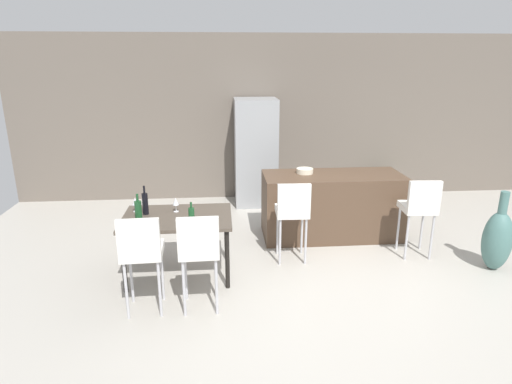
{
  "coord_description": "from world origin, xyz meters",
  "views": [
    {
      "loc": [
        -1.35,
        -4.73,
        2.48
      ],
      "look_at": [
        -0.91,
        0.52,
        0.85
      ],
      "focal_mm": 30.38,
      "sensor_mm": 36.0,
      "label": 1
    }
  ],
  "objects_px": {
    "dining_chair_far": "(199,247)",
    "wine_bottle_near": "(138,210)",
    "floor_vase": "(497,240)",
    "wine_glass_left": "(176,202)",
    "refrigerator": "(256,152)",
    "bar_chair_left": "(293,209)",
    "bar_chair_middle": "(420,206)",
    "dining_chair_near": "(141,249)",
    "wine_bottle_right": "(192,217)",
    "wine_glass_far": "(135,202)",
    "fruit_bowl": "(305,171)",
    "potted_plant": "(384,183)",
    "wine_bottle_middle": "(145,203)",
    "kitchen_island": "(332,206)",
    "dining_table": "(177,222)"
  },
  "relations": [
    {
      "from": "bar_chair_left",
      "to": "fruit_bowl",
      "type": "xyz_separation_m",
      "value": [
        0.31,
        0.88,
        0.26
      ]
    },
    {
      "from": "wine_bottle_middle",
      "to": "floor_vase",
      "type": "relative_size",
      "value": 0.35
    },
    {
      "from": "bar_chair_left",
      "to": "floor_vase",
      "type": "distance_m",
      "value": 2.49
    },
    {
      "from": "potted_plant",
      "to": "dining_chair_far",
      "type": "bearing_deg",
      "value": -133.19
    },
    {
      "from": "wine_bottle_near",
      "to": "refrigerator",
      "type": "distance_m",
      "value": 3.09
    },
    {
      "from": "dining_chair_near",
      "to": "floor_vase",
      "type": "distance_m",
      "value": 4.16
    },
    {
      "from": "bar_chair_left",
      "to": "dining_chair_near",
      "type": "xyz_separation_m",
      "value": [
        -1.67,
        -1.04,
        0.0
      ]
    },
    {
      "from": "kitchen_island",
      "to": "wine_bottle_right",
      "type": "xyz_separation_m",
      "value": [
        -1.9,
        -1.37,
        0.39
      ]
    },
    {
      "from": "wine_glass_far",
      "to": "refrigerator",
      "type": "xyz_separation_m",
      "value": [
        1.63,
        2.41,
        0.06
      ]
    },
    {
      "from": "dining_chair_near",
      "to": "kitchen_island",
      "type": "bearing_deg",
      "value": 37.44
    },
    {
      "from": "wine_bottle_near",
      "to": "dining_table",
      "type": "bearing_deg",
      "value": 8.29
    },
    {
      "from": "kitchen_island",
      "to": "refrigerator",
      "type": "bearing_deg",
      "value": 121.28
    },
    {
      "from": "bar_chair_middle",
      "to": "fruit_bowl",
      "type": "distance_m",
      "value": 1.6
    },
    {
      "from": "dining_table",
      "to": "refrigerator",
      "type": "relative_size",
      "value": 0.68
    },
    {
      "from": "bar_chair_middle",
      "to": "dining_table",
      "type": "bearing_deg",
      "value": -175.3
    },
    {
      "from": "wine_glass_left",
      "to": "dining_chair_near",
      "type": "bearing_deg",
      "value": -104.97
    },
    {
      "from": "bar_chair_middle",
      "to": "dining_table",
      "type": "distance_m",
      "value": 3.03
    },
    {
      "from": "wine_bottle_near",
      "to": "potted_plant",
      "type": "relative_size",
      "value": 0.54
    },
    {
      "from": "kitchen_island",
      "to": "dining_table",
      "type": "height_order",
      "value": "kitchen_island"
    },
    {
      "from": "dining_chair_far",
      "to": "wine_bottle_near",
      "type": "distance_m",
      "value": 1.02
    },
    {
      "from": "potted_plant",
      "to": "wine_glass_far",
      "type": "bearing_deg",
      "value": -148.83
    },
    {
      "from": "bar_chair_left",
      "to": "floor_vase",
      "type": "height_order",
      "value": "bar_chair_left"
    },
    {
      "from": "bar_chair_middle",
      "to": "wine_bottle_right",
      "type": "height_order",
      "value": "bar_chair_middle"
    },
    {
      "from": "dining_chair_near",
      "to": "wine_glass_left",
      "type": "height_order",
      "value": "dining_chair_near"
    },
    {
      "from": "dining_chair_far",
      "to": "wine_bottle_near",
      "type": "relative_size",
      "value": 3.52
    },
    {
      "from": "bar_chair_middle",
      "to": "potted_plant",
      "type": "relative_size",
      "value": 1.91
    },
    {
      "from": "dining_chair_near",
      "to": "wine_bottle_middle",
      "type": "relative_size",
      "value": 3.05
    },
    {
      "from": "wine_bottle_near",
      "to": "wine_bottle_right",
      "type": "relative_size",
      "value": 1.07
    },
    {
      "from": "dining_chair_far",
      "to": "potted_plant",
      "type": "xyz_separation_m",
      "value": [
        3.19,
        3.4,
        -0.38
      ]
    },
    {
      "from": "dining_chair_near",
      "to": "wine_glass_far",
      "type": "relative_size",
      "value": 6.03
    },
    {
      "from": "wine_bottle_middle",
      "to": "floor_vase",
      "type": "distance_m",
      "value": 4.23
    },
    {
      "from": "floor_vase",
      "to": "bar_chair_left",
      "type": "bearing_deg",
      "value": 170.03
    },
    {
      "from": "bar_chair_left",
      "to": "bar_chair_middle",
      "type": "relative_size",
      "value": 1.0
    },
    {
      "from": "bar_chair_left",
      "to": "potted_plant",
      "type": "xyz_separation_m",
      "value": [
        2.08,
        2.36,
        -0.38
      ]
    },
    {
      "from": "bar_chair_middle",
      "to": "wine_bottle_right",
      "type": "bearing_deg",
      "value": -168.13
    },
    {
      "from": "wine_bottle_near",
      "to": "refrigerator",
      "type": "bearing_deg",
      "value": 59.99
    },
    {
      "from": "bar_chair_left",
      "to": "refrigerator",
      "type": "xyz_separation_m",
      "value": [
        -0.26,
        2.37,
        0.22
      ]
    },
    {
      "from": "wine_glass_left",
      "to": "potted_plant",
      "type": "relative_size",
      "value": 0.32
    },
    {
      "from": "wine_bottle_middle",
      "to": "dining_chair_near",
      "type": "bearing_deg",
      "value": -84.22
    },
    {
      "from": "dining_table",
      "to": "potted_plant",
      "type": "relative_size",
      "value": 2.27
    },
    {
      "from": "dining_chair_far",
      "to": "refrigerator",
      "type": "bearing_deg",
      "value": 76.09
    },
    {
      "from": "dining_chair_near",
      "to": "refrigerator",
      "type": "xyz_separation_m",
      "value": [
        1.4,
        3.41,
        0.22
      ]
    },
    {
      "from": "bar_chair_left",
      "to": "dining_chair_far",
      "type": "relative_size",
      "value": 1.0
    },
    {
      "from": "wine_bottle_near",
      "to": "wine_bottle_middle",
      "type": "height_order",
      "value": "wine_bottle_middle"
    },
    {
      "from": "wine_bottle_right",
      "to": "wine_glass_far",
      "type": "relative_size",
      "value": 1.61
    },
    {
      "from": "bar_chair_middle",
      "to": "wine_glass_left",
      "type": "bearing_deg",
      "value": -178.3
    },
    {
      "from": "floor_vase",
      "to": "wine_glass_left",
      "type": "bearing_deg",
      "value": 174.98
    },
    {
      "from": "bar_chair_middle",
      "to": "dining_chair_near",
      "type": "distance_m",
      "value": 3.45
    },
    {
      "from": "wine_glass_left",
      "to": "dining_chair_far",
      "type": "bearing_deg",
      "value": -72.11
    },
    {
      "from": "wine_glass_left",
      "to": "floor_vase",
      "type": "xyz_separation_m",
      "value": [
        3.85,
        -0.34,
        -0.48
      ]
    }
  ]
}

